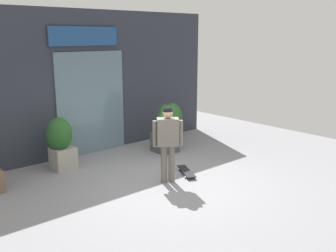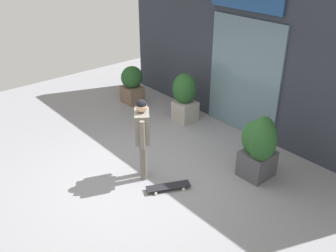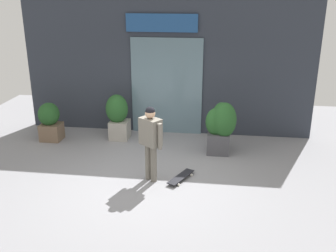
{
  "view_description": "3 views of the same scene",
  "coord_description": "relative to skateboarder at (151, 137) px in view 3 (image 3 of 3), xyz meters",
  "views": [
    {
      "loc": [
        -4.87,
        -5.71,
        2.99
      ],
      "look_at": [
        0.39,
        0.3,
        1.09
      ],
      "focal_mm": 41.26,
      "sensor_mm": 36.0,
      "label": 1
    },
    {
      "loc": [
        4.85,
        -3.5,
        4.16
      ],
      "look_at": [
        0.39,
        0.3,
        1.09
      ],
      "focal_mm": 39.83,
      "sensor_mm": 36.0,
      "label": 2
    },
    {
      "loc": [
        1.41,
        -7.19,
        3.8
      ],
      "look_at": [
        0.39,
        0.3,
        1.09
      ],
      "focal_mm": 41.48,
      "sensor_mm": 36.0,
      "label": 3
    }
  ],
  "objects": [
    {
      "name": "planter_box_left",
      "position": [
        -3.03,
        1.93,
        -0.41
      ],
      "size": [
        0.62,
        0.6,
        0.99
      ],
      "color": "brown",
      "rests_on": "ground_plane"
    },
    {
      "name": "planter_box_right",
      "position": [
        1.4,
        1.61,
        -0.27
      ],
      "size": [
        0.72,
        0.66,
        1.3
      ],
      "color": "#47474C",
      "rests_on": "ground_plane"
    },
    {
      "name": "skateboarder",
      "position": [
        0.0,
        0.0,
        0.0
      ],
      "size": [
        0.52,
        0.47,
        1.6
      ],
      "rotation": [
        0.0,
        0.0,
        0.94
      ],
      "color": "#666056",
      "rests_on": "ground_plane"
    },
    {
      "name": "building_facade",
      "position": [
        -0.09,
        3.01,
        0.81
      ],
      "size": [
        7.71,
        0.31,
        3.6
      ],
      "color": "#2D333D",
      "rests_on": "ground_plane"
    },
    {
      "name": "ground_plane",
      "position": [
        -0.09,
        0.04,
        -0.97
      ],
      "size": [
        12.0,
        12.0,
        0.0
      ],
      "primitive_type": "plane",
      "color": "gray"
    },
    {
      "name": "planter_box_mid",
      "position": [
        -1.3,
        2.23,
        -0.31
      ],
      "size": [
        0.59,
        0.6,
        1.2
      ],
      "color": "gray",
      "rests_on": "ground_plane"
    },
    {
      "name": "skateboard",
      "position": [
        0.62,
        0.09,
        -0.91
      ],
      "size": [
        0.52,
        0.81,
        0.08
      ],
      "rotation": [
        0.0,
        0.0,
        1.13
      ],
      "color": "black",
      "rests_on": "ground_plane"
    }
  ]
}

